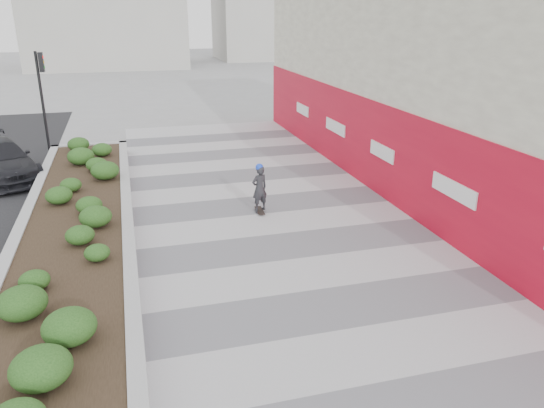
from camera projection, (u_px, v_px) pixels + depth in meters
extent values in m
plane|color=gray|center=(380.00, 358.00, 9.39)|extent=(160.00, 160.00, 0.00)
cube|color=#A8A8AD|center=(320.00, 280.00, 12.10)|extent=(8.00, 36.00, 0.01)
cube|color=#BAB39F|center=(456.00, 67.00, 17.91)|extent=(6.00, 24.00, 8.00)
cube|color=red|center=(371.00, 144.00, 18.02)|extent=(0.12, 24.00, 3.00)
cube|color=#9E9EA0|center=(90.00, 150.00, 22.24)|extent=(3.00, 0.30, 0.55)
cube|color=#9E9EA0|center=(22.00, 234.00, 13.89)|extent=(0.30, 18.00, 0.55)
cube|color=#9E9EA0|center=(128.00, 224.00, 14.58)|extent=(0.30, 18.00, 0.55)
cube|color=#2D2116|center=(76.00, 230.00, 14.24)|extent=(2.40, 17.40, 0.50)
cylinder|color=black|center=(43.00, 102.00, 22.64)|extent=(0.12, 0.12, 4.20)
cube|color=black|center=(41.00, 62.00, 22.12)|extent=(0.18, 0.28, 0.80)
cylinder|color=#595654|center=(341.00, 277.00, 12.23)|extent=(0.44, 0.44, 0.01)
cube|color=black|center=(260.00, 210.00, 16.13)|extent=(0.24, 0.73, 0.02)
imported|color=#28292D|center=(260.00, 188.00, 15.88)|extent=(0.59, 0.48, 1.40)
sphere|color=blue|center=(259.00, 167.00, 15.66)|extent=(0.23, 0.23, 0.23)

